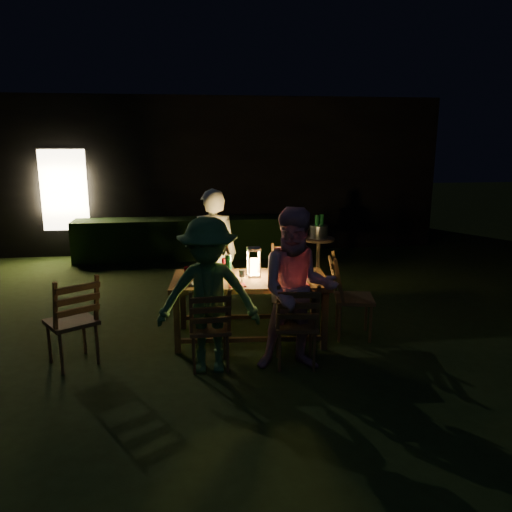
{
  "coord_description": "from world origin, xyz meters",
  "views": [
    {
      "loc": [
        -0.38,
        -6.2,
        2.33
      ],
      "look_at": [
        0.43,
        -0.37,
        0.95
      ],
      "focal_mm": 35.0,
      "sensor_mm": 36.0,
      "label": 1
    }
  ],
  "objects": [
    {
      "name": "plate_far_left",
      "position": [
        -0.21,
        -0.35,
        0.76
      ],
      "size": [
        0.25,
        0.25,
        0.01
      ],
      "primitive_type": "cylinder",
      "color": "white",
      "rests_on": "dining_table"
    },
    {
      "name": "chair_spare",
      "position": [
        -1.61,
        -1.07,
        0.31
      ],
      "size": [
        0.65,
        0.66,
        1.03
      ],
      "rotation": [
        0.0,
        0.0,
        0.56
      ],
      "color": "#54341C",
      "rests_on": "ground"
    },
    {
      "name": "person_opp_left",
      "position": [
        -0.19,
        -1.4,
        0.8
      ],
      "size": [
        1.08,
        0.68,
        1.6
      ],
      "primitive_type": "imported",
      "rotation": [
        0.0,
        0.0,
        -0.08
      ],
      "color": "#376B35",
      "rests_on": "ground"
    },
    {
      "name": "chair_near_left",
      "position": [
        -0.19,
        -1.35,
        0.28
      ],
      "size": [
        0.42,
        0.46,
        0.93
      ],
      "rotation": [
        0.0,
        0.0,
        0.02
      ],
      "color": "#54341C",
      "rests_on": "ground"
    },
    {
      "name": "wineglass_e",
      "position": [
        0.2,
        -0.91,
        0.84
      ],
      "size": [
        0.06,
        0.06,
        0.18
      ],
      "primitive_type": null,
      "color": "silver",
      "rests_on": "dining_table"
    },
    {
      "name": "ice_bucket",
      "position": [
        1.8,
        1.82,
        0.83
      ],
      "size": [
        0.3,
        0.3,
        0.22
      ],
      "primitive_type": "cylinder",
      "color": "#A5A8AD",
      "rests_on": "side_table"
    },
    {
      "name": "chair_far_left",
      "position": [
        -0.06,
        0.19,
        0.31
      ],
      "size": [
        0.49,
        0.53,
        1.01
      ],
      "rotation": [
        0.0,
        0.0,
        3.04
      ],
      "color": "#54341C",
      "rests_on": "ground"
    },
    {
      "name": "chair_end",
      "position": [
        1.55,
        -0.72,
        0.32
      ],
      "size": [
        0.59,
        0.56,
        1.05
      ],
      "rotation": [
        0.0,
        0.0,
        -1.79
      ],
      "color": "#54341C",
      "rests_on": "ground"
    },
    {
      "name": "side_table",
      "position": [
        1.8,
        1.82,
        0.63
      ],
      "size": [
        0.53,
        0.53,
        0.72
      ],
      "color": "olive",
      "rests_on": "ground"
    },
    {
      "name": "wineglass_a",
      "position": [
        0.05,
        -0.31,
        0.84
      ],
      "size": [
        0.06,
        0.06,
        0.18
      ],
      "primitive_type": null,
      "color": "#59070F",
      "rests_on": "dining_table"
    },
    {
      "name": "wineglass_d",
      "position": [
        0.96,
        -0.49,
        0.84
      ],
      "size": [
        0.06,
        0.06,
        0.18
      ],
      "primitive_type": null,
      "color": "#59070F",
      "rests_on": "dining_table"
    },
    {
      "name": "plate_far_right",
      "position": [
        0.79,
        -0.44,
        0.76
      ],
      "size": [
        0.25,
        0.25,
        0.01
      ],
      "primitive_type": "cylinder",
      "color": "white",
      "rests_on": "dining_table"
    },
    {
      "name": "person_opp_right",
      "position": [
        0.7,
        -1.47,
        0.84
      ],
      "size": [
        0.87,
        0.71,
        1.69
      ],
      "primitive_type": "imported",
      "rotation": [
        0.0,
        0.0,
        -0.08
      ],
      "color": "#CC8C9F",
      "rests_on": "ground"
    },
    {
      "name": "bottle_table",
      "position": [
        0.07,
        -0.6,
        0.89
      ],
      "size": [
        0.07,
        0.07,
        0.28
      ],
      "primitive_type": "cylinder",
      "color": "#0F471E",
      "rests_on": "dining_table"
    },
    {
      "name": "bottle_bucket_a",
      "position": [
        1.75,
        1.78,
        0.88
      ],
      "size": [
        0.07,
        0.07,
        0.32
      ],
      "primitive_type": "cylinder",
      "color": "#0F471E",
      "rests_on": "side_table"
    },
    {
      "name": "dining_table",
      "position": [
        0.32,
        -0.62,
        0.68
      ],
      "size": [
        1.88,
        1.05,
        0.75
      ],
      "rotation": [
        0.0,
        0.0,
        -0.08
      ],
      "color": "#54341C",
      "rests_on": "ground"
    },
    {
      "name": "phone",
      "position": [
        -0.32,
        -0.86,
        0.76
      ],
      "size": [
        0.14,
        0.07,
        0.01
      ],
      "primitive_type": "cube",
      "color": "black",
      "rests_on": "dining_table"
    },
    {
      "name": "garden_envelope",
      "position": [
        -0.01,
        6.15,
        1.58
      ],
      "size": [
        40.0,
        40.0,
        3.2
      ],
      "color": "black",
      "rests_on": "ground"
    },
    {
      "name": "wineglass_c",
      "position": [
        0.6,
        -0.92,
        0.84
      ],
      "size": [
        0.06,
        0.06,
        0.18
      ],
      "primitive_type": null,
      "color": "#59070F",
      "rests_on": "dining_table"
    },
    {
      "name": "chair_near_right",
      "position": [
        0.71,
        -1.42,
        0.29
      ],
      "size": [
        0.49,
        0.52,
        0.98
      ],
      "rotation": [
        0.0,
        0.0,
        -0.13
      ],
      "color": "#54341C",
      "rests_on": "ground"
    },
    {
      "name": "napkin_right",
      "position": [
        0.85,
        -0.96,
        0.76
      ],
      "size": [
        0.18,
        0.14,
        0.01
      ],
      "primitive_type": "cube",
      "color": "red",
      "rests_on": "dining_table"
    },
    {
      "name": "napkin_left",
      "position": [
        0.15,
        -0.92,
        0.76
      ],
      "size": [
        0.18,
        0.14,
        0.01
      ],
      "primitive_type": "cube",
      "color": "red",
      "rests_on": "dining_table"
    },
    {
      "name": "bottle_bucket_b",
      "position": [
        1.85,
        1.86,
        0.88
      ],
      "size": [
        0.07,
        0.07,
        0.32
      ],
      "primitive_type": "cylinder",
      "color": "#0F471E",
      "rests_on": "side_table"
    },
    {
      "name": "plate_near_right",
      "position": [
        0.75,
        -0.87,
        0.76
      ],
      "size": [
        0.25,
        0.25,
        0.01
      ],
      "primitive_type": "cylinder",
      "color": "white",
      "rests_on": "dining_table"
    },
    {
      "name": "chair_far_right",
      "position": [
        0.94,
        0.1,
        0.3
      ],
      "size": [
        0.49,
        0.52,
        0.99
      ],
      "rotation": [
        0.0,
        0.0,
        3.04
      ],
      "color": "#54341C",
      "rests_on": "ground"
    },
    {
      "name": "person_house_side",
      "position": [
        -0.06,
        0.24,
        0.86
      ],
      "size": [
        0.66,
        0.46,
        1.72
      ],
      "primitive_type": "imported",
      "rotation": [
        0.0,
        0.0,
        3.06
      ],
      "color": "white",
      "rests_on": "ground"
    },
    {
      "name": "plate_near_left",
      "position": [
        -0.24,
        -0.79,
        0.76
      ],
      "size": [
        0.25,
        0.25,
        0.01
      ],
      "primitive_type": "cylinder",
      "color": "white",
      "rests_on": "dining_table"
    },
    {
      "name": "wineglass_b",
      "position": [
        -0.4,
        -0.68,
        0.84
      ],
      "size": [
        0.06,
        0.06,
        0.18
      ],
      "primitive_type": null,
      "color": "#59070F",
      "rests_on": "dining_table"
    },
    {
      "name": "lantern",
      "position": [
        0.38,
        -0.57,
        0.91
      ],
      "size": [
        0.16,
        0.16,
        0.35
      ],
      "color": "white",
      "rests_on": "dining_table"
    }
  ]
}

